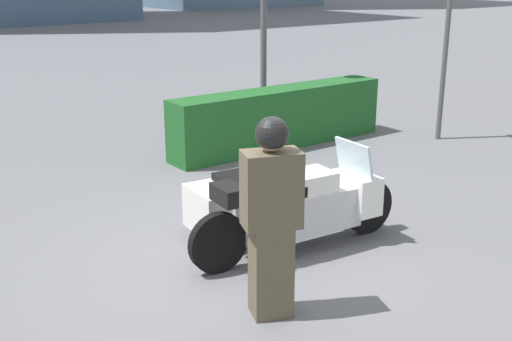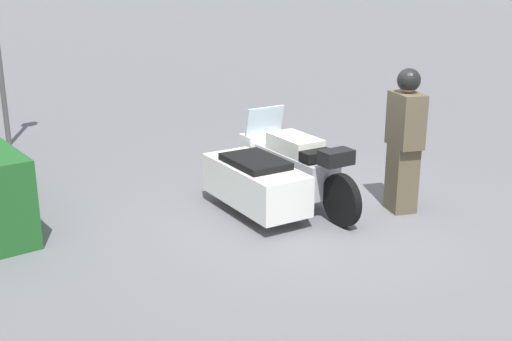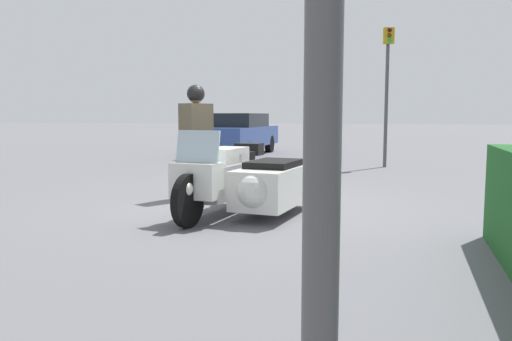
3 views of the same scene
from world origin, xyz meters
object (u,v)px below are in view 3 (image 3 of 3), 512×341
(traffic_light_far, at_px, (387,77))
(officer_rider, at_px, (196,139))
(police_motorcycle, at_px, (249,181))
(parked_car_background, at_px, (237,133))

(traffic_light_far, bearing_deg, officer_rider, -41.33)
(police_motorcycle, distance_m, officer_rider, 1.76)
(police_motorcycle, bearing_deg, officer_rider, -126.79)
(police_motorcycle, height_order, officer_rider, officer_rider)
(officer_rider, height_order, parked_car_background, officer_rider)
(parked_car_background, bearing_deg, police_motorcycle, -160.59)
(traffic_light_far, relative_size, parked_car_background, 0.76)
(officer_rider, distance_m, traffic_light_far, 6.68)
(police_motorcycle, distance_m, parked_car_background, 10.59)
(officer_rider, xyz_separation_m, parked_car_background, (-8.83, -2.33, -0.21))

